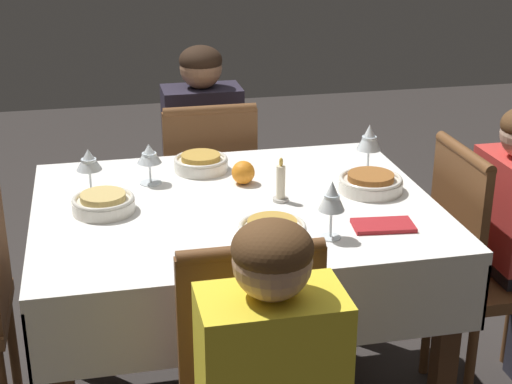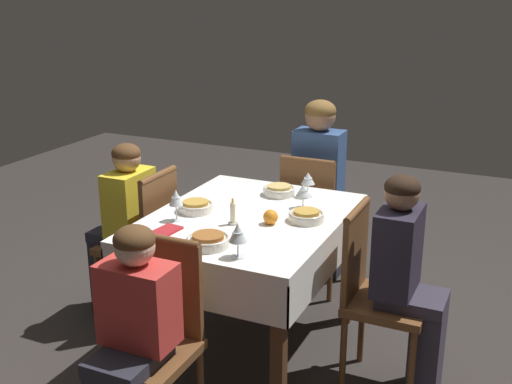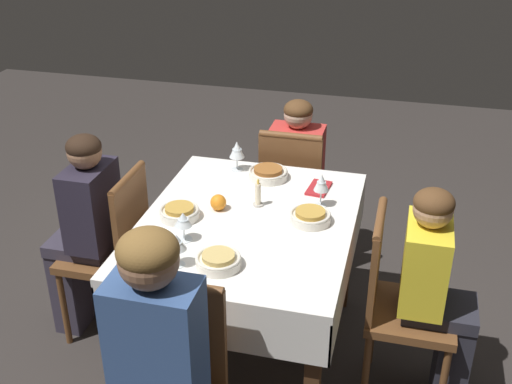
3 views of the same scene
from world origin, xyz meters
The scene contains 21 objects.
ground_plane centered at (0.00, 0.00, 0.00)m, with size 8.00×8.00×0.00m, color #332D2B.
dining_table centered at (0.00, 0.00, 0.67)m, with size 1.18×0.93×0.77m.
chair_west centered at (-0.81, 0.07, 0.51)m, with size 0.38×0.37×0.92m.
chair_north centered at (0.02, 0.68, 0.51)m, with size 0.37×0.38×0.92m.
chair_south centered at (-0.07, -0.68, 0.51)m, with size 0.37×0.38×0.92m.
chair_east centered at (0.81, -0.05, 0.51)m, with size 0.38×0.37×0.92m.
person_adult_denim centered at (-0.95, 0.07, 0.70)m, with size 0.34×0.30×1.23m.
person_child_dark centered at (0.02, 0.84, 0.60)m, with size 0.30×0.33×1.09m.
person_child_yellow centered at (-0.07, -0.84, 0.58)m, with size 0.30×0.33×1.06m.
person_child_red centered at (0.97, -0.05, 0.57)m, with size 0.33×0.30×1.03m.
bowl_west centered at (-0.38, 0.02, 0.80)m, with size 0.18×0.18×0.06m.
wine_glass_west centered at (-0.41, 0.17, 0.88)m, with size 0.08×0.08×0.14m.
bowl_north centered at (-0.06, 0.30, 0.80)m, with size 0.18×0.18×0.06m.
wine_glass_north centered at (-0.23, 0.22, 0.87)m, with size 0.08×0.08×0.13m.
bowl_south centered at (0.05, -0.27, 0.80)m, with size 0.18×0.18×0.06m.
wine_glass_south centered at (0.21, -0.29, 0.89)m, with size 0.07×0.07×0.16m.
bowl_east centered at (0.43, 0.01, 0.80)m, with size 0.20×0.20×0.06m.
wine_glass_east centered at (0.48, 0.18, 0.88)m, with size 0.08×0.08×0.16m.
candle_centerpiece centered at (0.14, -0.01, 0.82)m, with size 0.05×0.05×0.14m.
orange_fruit centered at (0.06, 0.15, 0.81)m, with size 0.07×0.07×0.07m, color orange.
napkin_red_folded centered at (0.37, -0.26, 0.78)m, with size 0.18×0.11×0.01m.
Camera 2 is at (2.77, 1.32, 1.90)m, focal length 45.00 mm.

